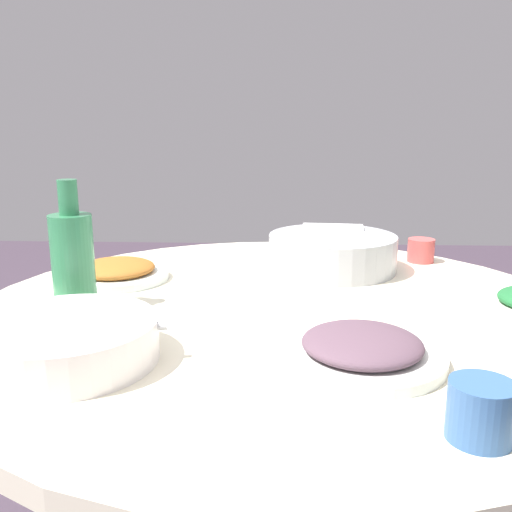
{
  "coord_description": "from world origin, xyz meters",
  "views": [
    {
      "loc": [
        -0.0,
        -1.02,
        1.1
      ],
      "look_at": [
        -0.05,
        0.01,
        0.85
      ],
      "focal_mm": 39.33,
      "sensor_mm": 36.0,
      "label": 1
    }
  ],
  "objects_px": {
    "tea_cup_near": "(482,411)",
    "dish_stirfry": "(117,272)",
    "round_dining_table": "(280,371)",
    "tea_cup_far": "(422,250)",
    "soup_bowl": "(67,343)",
    "rice_bowl": "(333,252)",
    "dish_eggplant": "(363,349)",
    "green_bottle": "(74,259)"
  },
  "relations": [
    {
      "from": "green_bottle",
      "to": "tea_cup_near",
      "type": "distance_m",
      "value": 0.74
    },
    {
      "from": "tea_cup_near",
      "to": "rice_bowl",
      "type": "bearing_deg",
      "value": 97.87
    },
    {
      "from": "round_dining_table",
      "to": "dish_eggplant",
      "type": "distance_m",
      "value": 0.31
    },
    {
      "from": "dish_stirfry",
      "to": "tea_cup_far",
      "type": "xyz_separation_m",
      "value": [
        0.72,
        0.2,
        0.01
      ]
    },
    {
      "from": "rice_bowl",
      "to": "dish_stirfry",
      "type": "distance_m",
      "value": 0.5
    },
    {
      "from": "dish_stirfry",
      "to": "tea_cup_near",
      "type": "distance_m",
      "value": 0.86
    },
    {
      "from": "rice_bowl",
      "to": "tea_cup_near",
      "type": "relative_size",
      "value": 4.07
    },
    {
      "from": "dish_stirfry",
      "to": "green_bottle",
      "type": "xyz_separation_m",
      "value": [
        -0.02,
        -0.21,
        0.08
      ]
    },
    {
      "from": "soup_bowl",
      "to": "rice_bowl",
      "type": "bearing_deg",
      "value": 51.35
    },
    {
      "from": "dish_stirfry",
      "to": "tea_cup_far",
      "type": "relative_size",
      "value": 3.49
    },
    {
      "from": "round_dining_table",
      "to": "dish_stirfry",
      "type": "distance_m",
      "value": 0.43
    },
    {
      "from": "dish_eggplant",
      "to": "round_dining_table",
      "type": "bearing_deg",
      "value": 116.95
    },
    {
      "from": "tea_cup_near",
      "to": "green_bottle",
      "type": "bearing_deg",
      "value": 145.76
    },
    {
      "from": "round_dining_table",
      "to": "rice_bowl",
      "type": "xyz_separation_m",
      "value": [
        0.12,
        0.29,
        0.18
      ]
    },
    {
      "from": "dish_stirfry",
      "to": "tea_cup_far",
      "type": "distance_m",
      "value": 0.75
    },
    {
      "from": "dish_stirfry",
      "to": "rice_bowl",
      "type": "bearing_deg",
      "value": 12.42
    },
    {
      "from": "dish_eggplant",
      "to": "green_bottle",
      "type": "distance_m",
      "value": 0.55
    },
    {
      "from": "rice_bowl",
      "to": "dish_eggplant",
      "type": "height_order",
      "value": "rice_bowl"
    },
    {
      "from": "dish_eggplant",
      "to": "soup_bowl",
      "type": "bearing_deg",
      "value": -177.33
    },
    {
      "from": "rice_bowl",
      "to": "soup_bowl",
      "type": "relative_size",
      "value": 1.01
    },
    {
      "from": "round_dining_table",
      "to": "dish_stirfry",
      "type": "height_order",
      "value": "dish_stirfry"
    },
    {
      "from": "green_bottle",
      "to": "tea_cup_far",
      "type": "relative_size",
      "value": 3.71
    },
    {
      "from": "soup_bowl",
      "to": "dish_stirfry",
      "type": "height_order",
      "value": "soup_bowl"
    },
    {
      "from": "rice_bowl",
      "to": "tea_cup_near",
      "type": "distance_m",
      "value": 0.74
    },
    {
      "from": "rice_bowl",
      "to": "soup_bowl",
      "type": "height_order",
      "value": "rice_bowl"
    },
    {
      "from": "rice_bowl",
      "to": "dish_stirfry",
      "type": "bearing_deg",
      "value": -167.58
    },
    {
      "from": "tea_cup_far",
      "to": "rice_bowl",
      "type": "bearing_deg",
      "value": -159.21
    },
    {
      "from": "round_dining_table",
      "to": "soup_bowl",
      "type": "distance_m",
      "value": 0.44
    },
    {
      "from": "rice_bowl",
      "to": "tea_cup_far",
      "type": "distance_m",
      "value": 0.25
    },
    {
      "from": "round_dining_table",
      "to": "green_bottle",
      "type": "distance_m",
      "value": 0.45
    },
    {
      "from": "round_dining_table",
      "to": "soup_bowl",
      "type": "relative_size",
      "value": 4.01
    },
    {
      "from": "tea_cup_near",
      "to": "dish_stirfry",
      "type": "bearing_deg",
      "value": 133.53
    },
    {
      "from": "dish_stirfry",
      "to": "soup_bowl",
      "type": "bearing_deg",
      "value": -83.08
    },
    {
      "from": "soup_bowl",
      "to": "tea_cup_far",
      "type": "height_order",
      "value": "soup_bowl"
    },
    {
      "from": "soup_bowl",
      "to": "tea_cup_near",
      "type": "xyz_separation_m",
      "value": [
        0.54,
        -0.18,
        0.0
      ]
    },
    {
      "from": "soup_bowl",
      "to": "dish_eggplant",
      "type": "height_order",
      "value": "soup_bowl"
    },
    {
      "from": "rice_bowl",
      "to": "dish_eggplant",
      "type": "relative_size",
      "value": 1.22
    },
    {
      "from": "round_dining_table",
      "to": "dish_eggplant",
      "type": "height_order",
      "value": "dish_eggplant"
    },
    {
      "from": "round_dining_table",
      "to": "tea_cup_far",
      "type": "distance_m",
      "value": 0.54
    },
    {
      "from": "round_dining_table",
      "to": "tea_cup_near",
      "type": "xyz_separation_m",
      "value": [
        0.22,
        -0.44,
        0.16
      ]
    },
    {
      "from": "round_dining_table",
      "to": "tea_cup_near",
      "type": "height_order",
      "value": "tea_cup_near"
    },
    {
      "from": "rice_bowl",
      "to": "tea_cup_far",
      "type": "xyz_separation_m",
      "value": [
        0.23,
        0.09,
        -0.01
      ]
    }
  ]
}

